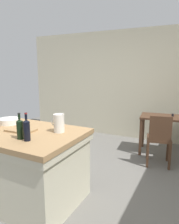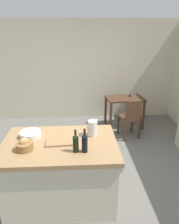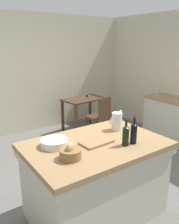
{
  "view_description": "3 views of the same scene",
  "coord_description": "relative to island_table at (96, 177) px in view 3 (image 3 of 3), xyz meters",
  "views": [
    {
      "loc": [
        1.57,
        -2.39,
        1.67
      ],
      "look_at": [
        0.11,
        0.48,
        1.01
      ],
      "focal_mm": 33.44,
      "sensor_mm": 36.0,
      "label": 1
    },
    {
      "loc": [
        -0.06,
        -2.97,
        2.3
      ],
      "look_at": [
        0.13,
        0.46,
        0.95
      ],
      "focal_mm": 33.22,
      "sensor_mm": 36.0,
      "label": 2
    },
    {
      "loc": [
        -1.74,
        -2.45,
        1.98
      ],
      "look_at": [
        0.19,
        0.33,
        0.97
      ],
      "focal_mm": 37.51,
      "sensor_mm": 36.0,
      "label": 3
    }
  ],
  "objects": [
    {
      "name": "bread_basket",
      "position": [
        -0.41,
        -0.16,
        0.48
      ],
      "size": [
        0.21,
        0.21,
        0.17
      ],
      "color": "olive",
      "rests_on": "island_table"
    },
    {
      "name": "wash_bowl",
      "position": [
        -0.41,
        0.18,
        0.46
      ],
      "size": [
        0.29,
        0.29,
        0.08
      ],
      "primitive_type": "cylinder",
      "color": "silver",
      "rests_on": "island_table"
    },
    {
      "name": "wine_bottle_amber",
      "position": [
        0.22,
        -0.23,
        0.54
      ],
      "size": [
        0.07,
        0.07,
        0.29
      ],
      "color": "black",
      "rests_on": "island_table"
    },
    {
      "name": "side_cabinet",
      "position": [
        2.59,
        0.84,
        -0.05
      ],
      "size": [
        0.52,
        1.23,
        0.89
      ],
      "color": "#99754C",
      "rests_on": "ground"
    },
    {
      "name": "writing_desk",
      "position": [
        1.41,
        2.38,
        0.15
      ],
      "size": [
        0.96,
        0.66,
        0.82
      ],
      "color": "#472D1E",
      "rests_on": "ground"
    },
    {
      "name": "wine_glass_left",
      "position": [
        2.58,
        0.82,
        0.5
      ],
      "size": [
        0.07,
        0.07,
        0.15
      ],
      "color": "white",
      "rests_on": "side_cabinet"
    },
    {
      "name": "cutting_board",
      "position": [
        0.0,
        -0.01,
        0.44
      ],
      "size": [
        0.37,
        0.23,
        0.02
      ],
      "primitive_type": "cube",
      "rotation": [
        0.0,
        0.0,
        0.05
      ],
      "color": "#99754C",
      "rests_on": "island_table"
    },
    {
      "name": "pitcher",
      "position": [
        0.45,
        0.17,
        0.54
      ],
      "size": [
        0.17,
        0.13,
        0.27
      ],
      "color": "silver",
      "rests_on": "island_table"
    },
    {
      "name": "ground_plane",
      "position": [
        0.33,
        0.54,
        -0.49
      ],
      "size": [
        6.76,
        6.76,
        0.0
      ],
      "primitive_type": "plane",
      "color": "#66635E"
    },
    {
      "name": "wall_back",
      "position": [
        0.33,
        3.14,
        0.81
      ],
      "size": [
        5.32,
        0.12,
        2.6
      ],
      "primitive_type": "cube",
      "color": "beige",
      "rests_on": "ground"
    },
    {
      "name": "island_table",
      "position": [
        0.0,
        0.0,
        0.0
      ],
      "size": [
        1.53,
        1.03,
        0.92
      ],
      "color": "#99754C",
      "rests_on": "ground"
    },
    {
      "name": "wine_glass_middle",
      "position": [
        2.54,
        1.26,
        0.51
      ],
      "size": [
        0.07,
        0.07,
        0.17
      ],
      "color": "white",
      "rests_on": "side_cabinet"
    },
    {
      "name": "wooden_chair",
      "position": [
        1.42,
        1.77,
        0.01
      ],
      "size": [
        0.47,
        0.47,
        0.92
      ],
      "color": "#472D1E",
      "rests_on": "ground"
    },
    {
      "name": "wine_bottle_dark",
      "position": [
        0.33,
        -0.24,
        0.55
      ],
      "size": [
        0.07,
        0.07,
        0.31
      ],
      "color": "black",
      "rests_on": "island_table"
    }
  ]
}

